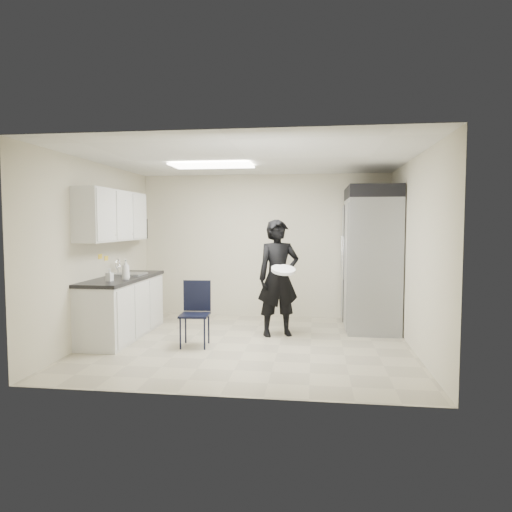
# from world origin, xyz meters

# --- Properties ---
(floor) EXTENTS (4.50, 4.50, 0.00)m
(floor) POSITION_xyz_m (0.00, 0.00, 0.00)
(floor) COLOR tan
(floor) RESTS_ON ground
(ceiling) EXTENTS (4.50, 4.50, 0.00)m
(ceiling) POSITION_xyz_m (0.00, 0.00, 2.60)
(ceiling) COLOR silver
(ceiling) RESTS_ON back_wall
(back_wall) EXTENTS (4.50, 0.00, 4.50)m
(back_wall) POSITION_xyz_m (0.00, 2.00, 1.30)
(back_wall) COLOR beige
(back_wall) RESTS_ON floor
(left_wall) EXTENTS (0.00, 4.00, 4.00)m
(left_wall) POSITION_xyz_m (-2.25, 0.00, 1.30)
(left_wall) COLOR beige
(left_wall) RESTS_ON floor
(right_wall) EXTENTS (0.00, 4.00, 4.00)m
(right_wall) POSITION_xyz_m (2.25, 0.00, 1.30)
(right_wall) COLOR beige
(right_wall) RESTS_ON floor
(ceiling_panel) EXTENTS (1.20, 0.60, 0.02)m
(ceiling_panel) POSITION_xyz_m (-0.60, 0.40, 2.57)
(ceiling_panel) COLOR white
(ceiling_panel) RESTS_ON ceiling
(lower_counter) EXTENTS (0.60, 1.90, 0.86)m
(lower_counter) POSITION_xyz_m (-1.95, 0.20, 0.43)
(lower_counter) COLOR silver
(lower_counter) RESTS_ON floor
(countertop) EXTENTS (0.64, 1.95, 0.05)m
(countertop) POSITION_xyz_m (-1.95, 0.20, 0.89)
(countertop) COLOR black
(countertop) RESTS_ON lower_counter
(sink) EXTENTS (0.42, 0.40, 0.14)m
(sink) POSITION_xyz_m (-1.93, 0.45, 0.87)
(sink) COLOR gray
(sink) RESTS_ON countertop
(faucet) EXTENTS (0.02, 0.02, 0.24)m
(faucet) POSITION_xyz_m (-2.13, 0.45, 1.02)
(faucet) COLOR silver
(faucet) RESTS_ON countertop
(upper_cabinets) EXTENTS (0.35, 1.80, 0.75)m
(upper_cabinets) POSITION_xyz_m (-2.08, 0.20, 1.83)
(upper_cabinets) COLOR silver
(upper_cabinets) RESTS_ON left_wall
(towel_dispenser) EXTENTS (0.22, 0.30, 0.35)m
(towel_dispenser) POSITION_xyz_m (-2.14, 1.35, 1.62)
(towel_dispenser) COLOR black
(towel_dispenser) RESTS_ON left_wall
(notice_sticker_left) EXTENTS (0.00, 0.12, 0.07)m
(notice_sticker_left) POSITION_xyz_m (-2.24, 0.10, 1.22)
(notice_sticker_left) COLOR yellow
(notice_sticker_left) RESTS_ON left_wall
(notice_sticker_right) EXTENTS (0.00, 0.12, 0.07)m
(notice_sticker_right) POSITION_xyz_m (-2.24, 0.30, 1.18)
(notice_sticker_right) COLOR yellow
(notice_sticker_right) RESTS_ON left_wall
(commercial_fridge) EXTENTS (0.80, 1.35, 2.10)m
(commercial_fridge) POSITION_xyz_m (1.83, 1.27, 1.05)
(commercial_fridge) COLOR gray
(commercial_fridge) RESTS_ON floor
(fridge_compressor) EXTENTS (0.80, 1.35, 0.20)m
(fridge_compressor) POSITION_xyz_m (1.83, 1.27, 2.20)
(fridge_compressor) COLOR black
(fridge_compressor) RESTS_ON commercial_fridge
(folding_chair) EXTENTS (0.41, 0.41, 0.88)m
(folding_chair) POSITION_xyz_m (-0.72, -0.21, 0.44)
(folding_chair) COLOR black
(folding_chair) RESTS_ON floor
(man_tuxedo) EXTENTS (0.76, 0.64, 1.77)m
(man_tuxedo) POSITION_xyz_m (0.38, 0.56, 0.88)
(man_tuxedo) COLOR black
(man_tuxedo) RESTS_ON floor
(bucket_lid) EXTENTS (0.46, 0.46, 0.04)m
(bucket_lid) POSITION_xyz_m (0.47, 0.33, 1.03)
(bucket_lid) COLOR silver
(bucket_lid) RESTS_ON man_tuxedo
(soap_bottle_a) EXTENTS (0.16, 0.16, 0.29)m
(soap_bottle_a) POSITION_xyz_m (-1.74, -0.15, 1.06)
(soap_bottle_a) COLOR silver
(soap_bottle_a) RESTS_ON countertop
(soap_bottle_b) EXTENTS (0.10, 0.10, 0.18)m
(soap_bottle_b) POSITION_xyz_m (-1.90, -0.34, 1.00)
(soap_bottle_b) COLOR #B9B7C4
(soap_bottle_b) RESTS_ON countertop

